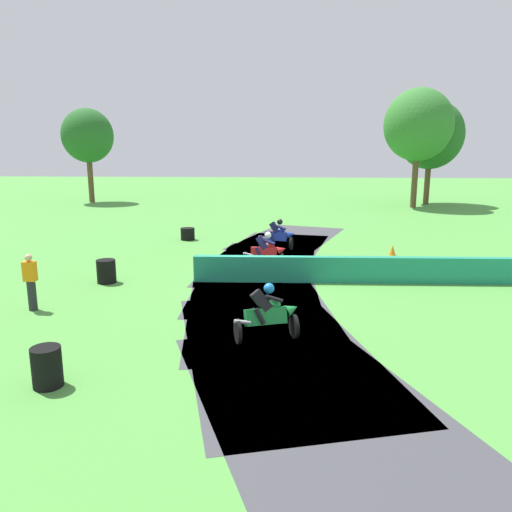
{
  "coord_description": "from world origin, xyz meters",
  "views": [
    {
      "loc": [
        1.04,
        -16.48,
        4.55
      ],
      "look_at": [
        0.01,
        0.03,
        0.9
      ],
      "focal_mm": 34.72,
      "sensor_mm": 36.0,
      "label": 1
    }
  ],
  "objects_px": {
    "motorcycle_lead_blue": "(278,235)",
    "traffic_cone": "(392,250)",
    "tire_stack_near": "(188,234)",
    "track_marshal": "(31,282)",
    "motorcycle_chase_red": "(266,251)",
    "tire_stack_mid_a": "(106,271)",
    "motorcycle_trailing_green": "(268,313)",
    "tire_stack_mid_b": "(47,367)"
  },
  "relations": [
    {
      "from": "tire_stack_mid_b",
      "to": "traffic_cone",
      "type": "xyz_separation_m",
      "value": [
        9.15,
        12.55,
        -0.18
      ]
    },
    {
      "from": "tire_stack_near",
      "to": "track_marshal",
      "type": "relative_size",
      "value": 0.43
    },
    {
      "from": "tire_stack_mid_b",
      "to": "traffic_cone",
      "type": "relative_size",
      "value": 1.82
    },
    {
      "from": "motorcycle_lead_blue",
      "to": "traffic_cone",
      "type": "xyz_separation_m",
      "value": [
        4.95,
        -0.94,
        -0.44
      ]
    },
    {
      "from": "motorcycle_trailing_green",
      "to": "track_marshal",
      "type": "bearing_deg",
      "value": 165.76
    },
    {
      "from": "tire_stack_mid_a",
      "to": "traffic_cone",
      "type": "height_order",
      "value": "tire_stack_mid_a"
    },
    {
      "from": "motorcycle_chase_red",
      "to": "tire_stack_near",
      "type": "bearing_deg",
      "value": 126.78
    },
    {
      "from": "motorcycle_chase_red",
      "to": "traffic_cone",
      "type": "bearing_deg",
      "value": 25.92
    },
    {
      "from": "motorcycle_lead_blue",
      "to": "traffic_cone",
      "type": "height_order",
      "value": "motorcycle_lead_blue"
    },
    {
      "from": "motorcycle_chase_red",
      "to": "tire_stack_mid_b",
      "type": "xyz_separation_m",
      "value": [
        -3.82,
        -9.96,
        -0.26
      ]
    },
    {
      "from": "tire_stack_mid_b",
      "to": "track_marshal",
      "type": "xyz_separation_m",
      "value": [
        -2.6,
        4.45,
        0.42
      ]
    },
    {
      "from": "motorcycle_chase_red",
      "to": "motorcycle_lead_blue",
      "type": "bearing_deg",
      "value": 83.78
    },
    {
      "from": "tire_stack_near",
      "to": "tire_stack_mid_a",
      "type": "height_order",
      "value": "tire_stack_mid_a"
    },
    {
      "from": "motorcycle_lead_blue",
      "to": "tire_stack_mid_a",
      "type": "xyz_separation_m",
      "value": [
        -5.74,
        -6.05,
        -0.26
      ]
    },
    {
      "from": "motorcycle_chase_red",
      "to": "tire_stack_near",
      "type": "height_order",
      "value": "motorcycle_chase_red"
    },
    {
      "from": "motorcycle_chase_red",
      "to": "tire_stack_mid_a",
      "type": "distance_m",
      "value": 5.93
    },
    {
      "from": "motorcycle_lead_blue",
      "to": "track_marshal",
      "type": "relative_size",
      "value": 1.05
    },
    {
      "from": "motorcycle_chase_red",
      "to": "traffic_cone",
      "type": "distance_m",
      "value": 5.95
    },
    {
      "from": "tire_stack_mid_a",
      "to": "track_marshal",
      "type": "relative_size",
      "value": 0.49
    },
    {
      "from": "tire_stack_near",
      "to": "tire_stack_mid_b",
      "type": "height_order",
      "value": "tire_stack_mid_b"
    },
    {
      "from": "tire_stack_mid_a",
      "to": "traffic_cone",
      "type": "relative_size",
      "value": 1.82
    },
    {
      "from": "tire_stack_near",
      "to": "tire_stack_mid_a",
      "type": "distance_m",
      "value": 8.18
    },
    {
      "from": "motorcycle_trailing_green",
      "to": "track_marshal",
      "type": "relative_size",
      "value": 1.03
    },
    {
      "from": "motorcycle_lead_blue",
      "to": "track_marshal",
      "type": "distance_m",
      "value": 11.31
    },
    {
      "from": "tire_stack_mid_b",
      "to": "traffic_cone",
      "type": "height_order",
      "value": "tire_stack_mid_b"
    },
    {
      "from": "motorcycle_lead_blue",
      "to": "tire_stack_mid_a",
      "type": "relative_size",
      "value": 2.14
    },
    {
      "from": "tire_stack_near",
      "to": "track_marshal",
      "type": "xyz_separation_m",
      "value": [
        -2.26,
        -11.07,
        0.52
      ]
    },
    {
      "from": "track_marshal",
      "to": "traffic_cone",
      "type": "xyz_separation_m",
      "value": [
        11.76,
        8.1,
        -0.6
      ]
    },
    {
      "from": "motorcycle_lead_blue",
      "to": "tire_stack_mid_a",
      "type": "bearing_deg",
      "value": -133.51
    },
    {
      "from": "tire_stack_mid_b",
      "to": "track_marshal",
      "type": "distance_m",
      "value": 5.18
    },
    {
      "from": "motorcycle_chase_red",
      "to": "tire_stack_mid_a",
      "type": "height_order",
      "value": "motorcycle_chase_red"
    },
    {
      "from": "motorcycle_lead_blue",
      "to": "motorcycle_trailing_green",
      "type": "xyz_separation_m",
      "value": [
        -0.03,
        -10.75,
        -0.02
      ]
    },
    {
      "from": "motorcycle_trailing_green",
      "to": "traffic_cone",
      "type": "height_order",
      "value": "motorcycle_trailing_green"
    },
    {
      "from": "motorcycle_trailing_green",
      "to": "track_marshal",
      "type": "xyz_separation_m",
      "value": [
        -6.78,
        1.72,
        0.18
      ]
    },
    {
      "from": "motorcycle_lead_blue",
      "to": "tire_stack_mid_a",
      "type": "height_order",
      "value": "motorcycle_lead_blue"
    },
    {
      "from": "traffic_cone",
      "to": "motorcycle_trailing_green",
      "type": "bearing_deg",
      "value": -116.88
    },
    {
      "from": "motorcycle_trailing_green",
      "to": "track_marshal",
      "type": "distance_m",
      "value": 7.0
    },
    {
      "from": "motorcycle_lead_blue",
      "to": "tire_stack_near",
      "type": "height_order",
      "value": "motorcycle_lead_blue"
    },
    {
      "from": "track_marshal",
      "to": "traffic_cone",
      "type": "distance_m",
      "value": 14.29
    },
    {
      "from": "tire_stack_near",
      "to": "motorcycle_lead_blue",
      "type": "bearing_deg",
      "value": -24.13
    },
    {
      "from": "motorcycle_trailing_green",
      "to": "tire_stack_near",
      "type": "distance_m",
      "value": 13.57
    },
    {
      "from": "motorcycle_trailing_green",
      "to": "tire_stack_mid_b",
      "type": "relative_size",
      "value": 2.09
    }
  ]
}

